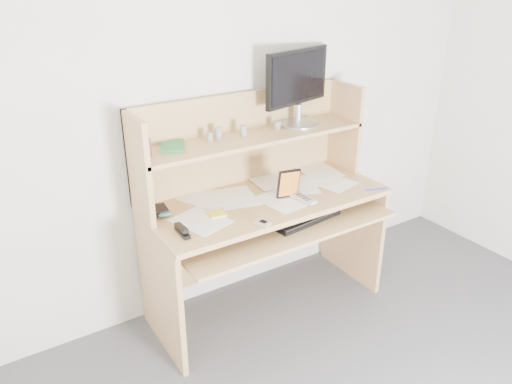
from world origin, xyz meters
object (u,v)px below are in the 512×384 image
keyboard (305,218)px  tv_remote (302,198)px  game_case (288,184)px  monitor (297,85)px  desk (260,201)px

keyboard → tv_remote: (0.01, 0.05, 0.10)m
keyboard → game_case: size_ratio=2.48×
tv_remote → monitor: size_ratio=0.36×
desk → tv_remote: 0.27m
monitor → tv_remote: bearing=-134.3°
tv_remote → monitor: monitor is taller
monitor → game_case: bearing=-145.8°
desk → tv_remote: size_ratio=7.62×
tv_remote → keyboard: bearing=-114.2°
desk → monitor: (0.35, 0.13, 0.62)m
keyboard → monitor: monitor is taller
tv_remote → monitor: (0.20, 0.35, 0.55)m
desk → monitor: size_ratio=2.77×
tv_remote → game_case: bearing=123.5°
tv_remote → game_case: 0.11m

